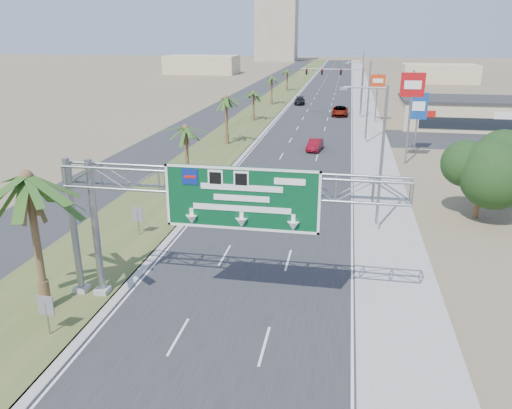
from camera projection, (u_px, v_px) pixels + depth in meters
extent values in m
cube|color=#28282B|center=(327.00, 92.00, 118.34)|extent=(12.00, 300.00, 0.02)
cube|color=#9E9B93|center=(363.00, 92.00, 116.89)|extent=(4.00, 300.00, 0.10)
cube|color=#405827|center=(285.00, 91.00, 120.01)|extent=(7.00, 300.00, 0.12)
cube|color=#28282B|center=(256.00, 91.00, 121.21)|extent=(8.00, 300.00, 0.02)
cylinder|color=gray|center=(96.00, 230.00, 25.30)|extent=(0.36, 0.36, 7.40)
cylinder|color=gray|center=(74.00, 229.00, 25.50)|extent=(0.36, 0.36, 7.40)
cube|color=#9E9B93|center=(103.00, 291.00, 26.44)|extent=(0.70, 0.70, 0.40)
cube|color=#9E9B93|center=(82.00, 289.00, 26.64)|extent=(0.70, 0.70, 0.40)
cube|color=#074321|center=(242.00, 199.00, 22.81)|extent=(7.20, 0.12, 3.00)
cube|color=navy|center=(190.00, 177.00, 22.83)|extent=(0.75, 0.03, 0.75)
cone|color=white|center=(242.00, 223.00, 23.11)|extent=(0.56, 0.56, 0.45)
cylinder|color=brown|center=(37.00, 247.00, 23.84)|extent=(0.36, 0.36, 7.00)
cylinder|color=brown|center=(45.00, 296.00, 24.71)|extent=(0.54, 0.54, 1.68)
cylinder|color=brown|center=(187.00, 154.00, 46.55)|extent=(0.36, 0.36, 5.00)
cylinder|color=brown|center=(188.00, 174.00, 47.17)|extent=(0.54, 0.54, 1.20)
cylinder|color=brown|center=(227.00, 122.00, 61.31)|extent=(0.36, 0.36, 5.80)
cylinder|color=brown|center=(227.00, 139.00, 62.03)|extent=(0.54, 0.54, 1.39)
cylinder|color=brown|center=(253.00, 107.00, 78.27)|extent=(0.36, 0.36, 4.50)
cylinder|color=brown|center=(253.00, 118.00, 78.83)|extent=(0.54, 0.54, 1.08)
cylinder|color=brown|center=(271.00, 91.00, 95.84)|extent=(0.36, 0.36, 5.20)
cylinder|color=brown|center=(271.00, 102.00, 96.48)|extent=(0.54, 0.54, 1.25)
cylinder|color=brown|center=(287.00, 81.00, 119.16)|extent=(0.36, 0.36, 4.80)
cylinder|color=brown|center=(287.00, 89.00, 119.76)|extent=(0.54, 0.54, 1.15)
cylinder|color=gray|center=(381.00, 161.00, 33.56)|extent=(0.20, 0.20, 10.00)
cylinder|color=gray|center=(365.00, 88.00, 32.22)|extent=(2.80, 0.12, 0.12)
cube|color=slate|center=(343.00, 89.00, 32.49)|extent=(0.50, 0.22, 0.18)
cylinder|color=#9E9B93|center=(376.00, 227.00, 35.11)|extent=(0.44, 0.44, 0.50)
cylinder|color=gray|center=(368.00, 103.00, 61.48)|extent=(0.20, 0.20, 10.00)
cylinder|color=gray|center=(359.00, 62.00, 60.14)|extent=(2.80, 0.12, 0.12)
cube|color=slate|center=(347.00, 63.00, 60.41)|extent=(0.50, 0.22, 0.18)
cylinder|color=#9E9B93|center=(365.00, 141.00, 63.02)|extent=(0.44, 0.44, 0.50)
cylinder|color=gray|center=(362.00, 79.00, 94.98)|extent=(0.20, 0.20, 10.00)
cylinder|color=gray|center=(356.00, 52.00, 93.64)|extent=(2.80, 0.12, 0.12)
cube|color=slate|center=(349.00, 53.00, 93.91)|extent=(0.50, 0.22, 0.18)
cylinder|color=#9E9B93|center=(360.00, 104.00, 96.52)|extent=(0.44, 0.44, 0.50)
cylinder|color=gray|center=(362.00, 93.00, 80.46)|extent=(0.28, 0.28, 8.00)
cylinder|color=gray|center=(332.00, 69.00, 80.11)|extent=(10.00, 0.18, 0.18)
cube|color=black|center=(341.00, 72.00, 79.80)|extent=(0.32, 0.18, 0.95)
cube|color=black|center=(322.00, 72.00, 80.30)|extent=(0.32, 0.18, 0.95)
cube|color=black|center=(307.00, 72.00, 80.73)|extent=(0.32, 0.18, 0.95)
sphere|color=red|center=(341.00, 70.00, 79.59)|extent=(0.22, 0.22, 0.22)
imported|color=black|center=(363.00, 74.00, 79.49)|extent=(0.16, 0.16, 0.60)
cylinder|color=#9E9B93|center=(360.00, 116.00, 81.67)|extent=(0.56, 0.56, 0.60)
cube|color=tan|center=(464.00, 114.00, 73.03)|extent=(18.00, 10.00, 4.00)
cylinder|color=brown|center=(479.00, 193.00, 37.01)|extent=(0.44, 0.44, 3.90)
sphere|color=black|center=(484.00, 159.00, 36.17)|extent=(4.50, 4.50, 4.50)
cylinder|color=brown|center=(506.00, 184.00, 40.32)|extent=(0.44, 0.44, 3.30)
sphere|color=black|center=(510.00, 157.00, 39.61)|extent=(3.50, 3.50, 3.50)
cylinder|color=gray|center=(48.00, 319.00, 22.59)|extent=(0.08, 0.08, 1.80)
cube|color=slate|center=(46.00, 306.00, 22.36)|extent=(0.75, 0.06, 0.95)
cylinder|color=gray|center=(138.00, 224.00, 33.87)|extent=(0.08, 0.08, 1.80)
cube|color=slate|center=(138.00, 214.00, 33.65)|extent=(0.75, 0.06, 0.95)
cube|color=gray|center=(277.00, 24.00, 248.33)|extent=(20.00, 16.00, 35.00)
cube|color=tan|center=(202.00, 65.00, 171.49)|extent=(24.00, 14.00, 6.00)
cube|color=tan|center=(439.00, 73.00, 140.38)|extent=(20.00, 12.00, 5.00)
imported|color=black|center=(222.00, 184.00, 43.26)|extent=(2.28, 4.76, 1.57)
imported|color=maroon|center=(315.00, 145.00, 58.97)|extent=(1.89, 4.21, 1.34)
imported|color=gray|center=(340.00, 111.00, 83.97)|extent=(2.64, 5.61, 1.55)
imported|color=black|center=(300.00, 101.00, 97.39)|extent=(2.18, 4.86, 1.38)
cylinder|color=gray|center=(409.00, 119.00, 51.58)|extent=(0.20, 0.20, 9.64)
cube|color=#B00E12|center=(413.00, 85.00, 50.47)|extent=(2.41, 0.36, 2.40)
cube|color=white|center=(413.00, 85.00, 50.30)|extent=(1.68, 0.08, 0.84)
cylinder|color=gray|center=(417.00, 122.00, 57.28)|extent=(0.20, 0.20, 7.05)
cube|color=navy|center=(419.00, 106.00, 56.69)|extent=(2.00, 0.32, 3.00)
cube|color=white|center=(419.00, 106.00, 56.52)|extent=(1.40, 0.05, 1.05)
cylinder|color=gray|center=(377.00, 98.00, 76.42)|extent=(0.20, 0.20, 7.49)
cube|color=red|center=(378.00, 81.00, 75.56)|extent=(2.22, 0.56, 1.80)
cube|color=white|center=(378.00, 81.00, 75.39)|extent=(1.53, 0.22, 0.63)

